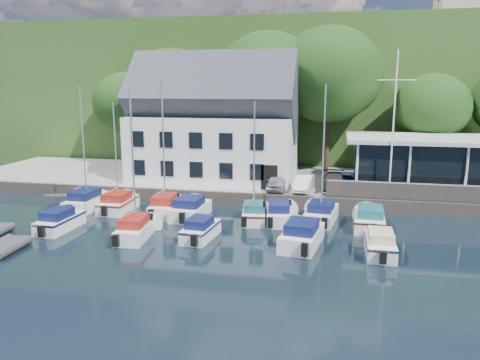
{
  "coord_description": "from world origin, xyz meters",
  "views": [
    {
      "loc": [
        3.6,
        -23.38,
        9.27
      ],
      "look_at": [
        -3.14,
        9.0,
        2.44
      ],
      "focal_mm": 35.0,
      "sensor_mm": 36.0,
      "label": 1
    }
  ],
  "objects": [
    {
      "name": "tree_4",
      "position": [
        11.83,
        21.56,
        5.61
      ],
      "size": [
        6.74,
        6.74,
        9.21
      ],
      "primitive_type": null,
      "color": "black",
      "rests_on": "quay"
    },
    {
      "name": "quay_face",
      "position": [
        0.0,
        11.0,
        0.5
      ],
      "size": [
        60.0,
        0.3,
        1.0
      ],
      "primitive_type": "cube",
      "color": "#6F6259",
      "rests_on": "ground"
    },
    {
      "name": "club_pavilion",
      "position": [
        11.0,
        16.0,
        3.05
      ],
      "size": [
        13.2,
        7.2,
        4.1
      ],
      "primitive_type": null,
      "color": "black",
      "rests_on": "quay"
    },
    {
      "name": "car_silver",
      "position": [
        -0.89,
        12.83,
        1.64
      ],
      "size": [
        1.52,
        3.75,
        1.27
      ],
      "primitive_type": "imported",
      "rotation": [
        0.0,
        0.0,
        -0.0
      ],
      "color": "#AEADB2",
      "rests_on": "quay"
    },
    {
      "name": "field_patch",
      "position": [
        8.0,
        70.0,
        16.15
      ],
      "size": [
        50.0,
        30.0,
        0.3
      ],
      "primitive_type": "cube",
      "color": "#4C5A2D",
      "rests_on": "hillside"
    },
    {
      "name": "car_white",
      "position": [
        1.2,
        12.81,
        1.62
      ],
      "size": [
        1.66,
        3.86,
        1.24
      ],
      "primitive_type": "imported",
      "rotation": [
        0.0,
        0.0,
        -0.1
      ],
      "color": "silver",
      "rests_on": "quay"
    },
    {
      "name": "boat_r1_5",
      "position": [
        -0.07,
        7.38,
        0.7
      ],
      "size": [
        2.58,
        5.84,
        1.41
      ],
      "primitive_type": null,
      "rotation": [
        0.0,
        0.0,
        0.14
      ],
      "color": "white",
      "rests_on": "ground"
    },
    {
      "name": "boat_r1_4",
      "position": [
        -1.76,
        7.05,
        4.1
      ],
      "size": [
        2.45,
        5.23,
        8.21
      ],
      "primitive_type": null,
      "rotation": [
        0.0,
        0.0,
        0.16
      ],
      "color": "white",
      "rests_on": "ground"
    },
    {
      "name": "boat_r1_6",
      "position": [
        2.76,
        7.88,
        4.38
      ],
      "size": [
        2.73,
        5.84,
        8.76
      ],
      "primitive_type": null,
      "rotation": [
        0.0,
        0.0,
        -0.13
      ],
      "color": "white",
      "rests_on": "ground"
    },
    {
      "name": "tree_0",
      "position": [
        -18.1,
        22.53,
        5.74
      ],
      "size": [
        6.93,
        6.93,
        9.47
      ],
      "primitive_type": null,
      "color": "black",
      "rests_on": "quay"
    },
    {
      "name": "boat_r2_4",
      "position": [
        6.18,
        2.31,
        0.69
      ],
      "size": [
        1.69,
        5.2,
        1.37
      ],
      "primitive_type": null,
      "rotation": [
        0.0,
        0.0,
        0.0
      ],
      "color": "white",
      "rests_on": "ground"
    },
    {
      "name": "gangway",
      "position": [
        -16.5,
        9.0,
        0.0
      ],
      "size": [
        1.2,
        6.0,
        1.4
      ],
      "primitive_type": null,
      "color": "silver",
      "rests_on": "ground"
    },
    {
      "name": "farmhouse",
      "position": [
        22.0,
        52.0,
        20.1
      ],
      "size": [
        10.4,
        7.0,
        8.2
      ],
      "primitive_type": null,
      "color": "#C0B395",
      "rests_on": "hillside"
    },
    {
      "name": "boat_r1_3",
      "position": [
        -6.28,
        7.01,
        0.75
      ],
      "size": [
        2.38,
        5.6,
        1.51
      ],
      "primitive_type": null,
      "rotation": [
        0.0,
        0.0,
        -0.05
      ],
      "color": "white",
      "rests_on": "ground"
    },
    {
      "name": "tree_3",
      "position": [
        2.64,
        21.81,
        7.77
      ],
      "size": [
        9.91,
        9.91,
        13.54
      ],
      "primitive_type": null,
      "color": "black",
      "rests_on": "quay"
    },
    {
      "name": "boat_r2_3",
      "position": [
        1.84,
        2.75,
        0.76
      ],
      "size": [
        2.95,
        6.2,
        1.53
      ],
      "primitive_type": null,
      "rotation": [
        0.0,
        0.0,
        -0.14
      ],
      "color": "white",
      "rests_on": "ground"
    },
    {
      "name": "flagpole",
      "position": [
        7.59,
        12.28,
        6.32
      ],
      "size": [
        2.56,
        0.2,
        10.65
      ],
      "primitive_type": null,
      "color": "white",
      "rests_on": "quay"
    },
    {
      "name": "tree_2",
      "position": [
        -3.01,
        21.26,
        7.57
      ],
      "size": [
        9.62,
        9.62,
        13.14
      ],
      "primitive_type": null,
      "color": "black",
      "rests_on": "quay"
    },
    {
      "name": "quay",
      "position": [
        0.0,
        17.5,
        0.5
      ],
      "size": [
        60.0,
        13.0,
        1.0
      ],
      "primitive_type": "cube",
      "color": "gray",
      "rests_on": "ground"
    },
    {
      "name": "dinghy_1",
      "position": [
        -14.46,
        -1.67,
        0.36
      ],
      "size": [
        2.02,
        3.19,
        0.72
      ],
      "primitive_type": null,
      "rotation": [
        0.0,
        0.0,
        0.05
      ],
      "color": "#38383D",
      "rests_on": "ground"
    },
    {
      "name": "boat_r1_1",
      "position": [
        -12.04,
        7.57,
        4.43
      ],
      "size": [
        2.2,
        5.42,
        8.86
      ],
      "primitive_type": null,
      "rotation": [
        0.0,
        0.0,
        0.03
      ],
      "color": "white",
      "rests_on": "ground"
    },
    {
      "name": "car_dgrey",
      "position": [
        3.51,
        13.53,
        1.66
      ],
      "size": [
        1.97,
        4.59,
        1.32
      ],
      "primitive_type": "imported",
      "rotation": [
        0.0,
        0.0,
        -0.03
      ],
      "color": "#303136",
      "rests_on": "quay"
    },
    {
      "name": "boat_r1_0",
      "position": [
        -14.6,
        7.62,
        4.66
      ],
      "size": [
        1.89,
        6.42,
        9.33
      ],
      "primitive_type": null,
      "rotation": [
        0.0,
        0.0,
        -0.0
      ],
      "color": "white",
      "rests_on": "ground"
    },
    {
      "name": "hillside",
      "position": [
        0.0,
        62.0,
        8.0
      ],
      "size": [
        160.0,
        75.0,
        16.0
      ],
      "primitive_type": "cube",
      "color": "#2D501E",
      "rests_on": "ground"
    },
    {
      "name": "boat_r2_2",
      "position": [
        -4.29,
        2.77,
        0.68
      ],
      "size": [
        2.06,
        5.0,
        1.36
      ],
      "primitive_type": null,
      "rotation": [
        0.0,
        0.0,
        -0.09
      ],
      "color": "white",
      "rests_on": "ground"
    },
    {
      "name": "boat_r1_2",
      "position": [
        -8.27,
        7.35,
        4.6
      ],
      "size": [
        2.48,
        5.69,
        9.2
      ],
      "primitive_type": null,
      "rotation": [
        0.0,
        0.0,
        0.11
      ],
      "color": "white",
      "rests_on": "ground"
    },
    {
      "name": "boat_r2_0",
      "position": [
        -13.68,
        2.6,
        0.71
      ],
      "size": [
        1.84,
        5.36,
        1.41
      ],
      "primitive_type": null,
      "rotation": [
        0.0,
        0.0,
        -0.03
      ],
      "color": "white",
      "rests_on": "ground"
    },
    {
      "name": "car_blue",
      "position": [
        4.38,
        13.95,
        1.68
      ],
      "size": [
        2.48,
        4.21,
        1.35
      ],
      "primitive_type": "imported",
      "rotation": [
        0.0,
        0.0,
        0.25
      ],
      "color": "#33619B",
      "rests_on": "quay"
    },
    {
      "name": "tree_1",
      "position": [
        -13.09,
        22.67,
        6.9
      ],
      "size": [
        8.64,
        8.64,
        11.81
      ],
      "primitive_type": null,
      "color": "black",
      "rests_on": "quay"
    },
    {
      "name": "boat_r2_1",
      "position": [
        -8.22,
        2.17,
        4.25
      ],
      "size": [
        2.38,
        5.99,
        8.51
      ],
      "primitive_type": null,
      "rotation": [
        0.0,
        0.0,
        0.11
      ],
      "color": "white",
      "rests_on": "ground"
    },
    {
      "name": "seawall",
      "position": [
        12.0,
        11.4,
        1.6
      ],
      "size": [
        18.0,
        0.5,
        1.2
      ],
      "primitive_type": "cube",
      "color": "#6F6259",
      "rests_on": "quay"
    },
    {
      "name": "harbor_building",
      "position": [
        -7.0,
        16.5,
        5.35
      ],
      "size": [
        14.4,
        8.2,
        8.7
      ],
      "primitive_type": null,
      "color": "white",
      "rests_on": "quay"
    },
    {
      "name": "ground",
      "position": [
        0.0,
        0.0,
        0.0
      ],
      "size": [
        180.0,
        180.0,
        0.0
      ],
      "primitive_type": "plane",
      "color": "black",
      "rests_on": "ground"
    },
    {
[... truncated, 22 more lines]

